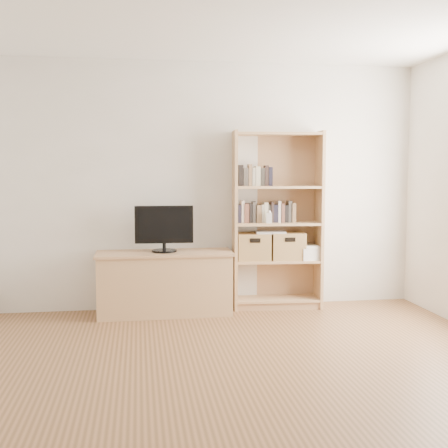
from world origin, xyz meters
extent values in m
cube|color=brown|center=(0.00, 0.00, 0.00)|extent=(4.50, 5.00, 0.01)
cube|color=silver|center=(0.00, 2.50, 1.30)|extent=(4.50, 0.02, 2.60)
cube|color=tan|center=(-0.49, 2.25, 0.31)|extent=(1.34, 0.50, 0.61)
cube|color=tan|center=(0.71, 2.33, 0.94)|extent=(0.96, 0.39, 1.88)
cube|color=black|center=(-0.49, 2.25, 0.87)|extent=(0.59, 0.07, 0.46)
cube|color=black|center=(0.71, 2.35, 1.02)|extent=(0.80, 0.19, 0.21)
cube|color=black|center=(0.50, 2.37, 1.40)|extent=(0.37, 0.15, 0.19)
cube|color=white|center=(0.60, 2.24, 0.97)|extent=(0.06, 0.05, 0.11)
cube|color=#9C7746|center=(0.46, 2.34, 0.66)|extent=(0.37, 0.32, 0.28)
cube|color=#9C7746|center=(0.82, 2.32, 0.67)|extent=(0.37, 0.32, 0.29)
cube|color=silver|center=(0.63, 2.32, 0.82)|extent=(0.34, 0.25, 0.02)
cube|color=beige|center=(1.03, 2.31, 0.59)|extent=(0.23, 0.30, 0.13)
camera|label=1|loc=(-0.75, -3.44, 1.46)|focal=45.00mm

